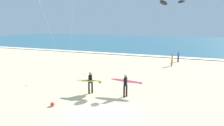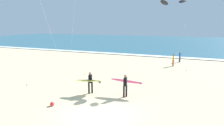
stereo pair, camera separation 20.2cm
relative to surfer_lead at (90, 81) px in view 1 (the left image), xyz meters
The scene contains 9 objects.
ground_plane 3.70m from the surfer_lead, 51.67° to the right, with size 160.00×160.00×0.00m, color beige.
ocean_water 49.50m from the surfer_lead, 87.45° to the left, with size 160.00×60.00×0.08m, color #2D6075.
shoreline_foam 19.88m from the surfer_lead, 83.63° to the left, with size 160.00×1.62×0.01m, color white.
surfer_lead is the anchor object (origin of this frame).
surfer_trailing 2.78m from the surfer_lead, 12.94° to the left, with size 2.56×0.99×1.71m.
kite_arc_amber_far 10.49m from the surfer_lead, 50.97° to the left, with size 2.90×5.44×7.74m.
bystander_blue_top 17.03m from the surfer_lead, 70.01° to the left, with size 0.27×0.48×1.59m.
bystander_yellow_top 13.84m from the surfer_lead, 68.09° to the left, with size 0.22×0.50×1.59m.
beach_ball 3.27m from the surfer_lead, 113.16° to the right, with size 0.28×0.28×0.28m, color red.
Camera 1 is at (4.38, -9.39, 5.25)m, focal length 30.05 mm.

